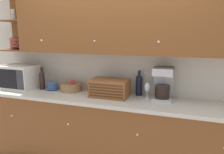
# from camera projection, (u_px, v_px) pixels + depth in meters

# --- Properties ---
(ground_plane) EXTENTS (24.00, 24.00, 0.00)m
(ground_plane) POSITION_uv_depth(u_px,v_px,m) (117.00, 154.00, 3.22)
(ground_plane) COLOR slate
(wall_back) EXTENTS (5.85, 0.06, 2.60)m
(wall_back) POSITION_uv_depth(u_px,v_px,m) (118.00, 67.00, 3.00)
(wall_back) COLOR beige
(wall_back) RESTS_ON ground_plane
(counter_unit) EXTENTS (3.47, 0.63, 0.96)m
(counter_unit) POSITION_uv_depth(u_px,v_px,m) (110.00, 132.00, 2.85)
(counter_unit) COLOR brown
(counter_unit) RESTS_ON ground_plane
(backsplash_panel) EXTENTS (3.45, 0.01, 0.54)m
(backsplash_panel) POSITION_uv_depth(u_px,v_px,m) (117.00, 72.00, 2.98)
(backsplash_panel) COLOR beige
(backsplash_panel) RESTS_ON counter_unit
(upper_cabinets) EXTENTS (3.45, 0.38, 0.89)m
(upper_cabinets) POSITION_uv_depth(u_px,v_px,m) (126.00, 17.00, 2.62)
(upper_cabinets) COLOR brown
(upper_cabinets) RESTS_ON backsplash_panel
(microwave) EXTENTS (0.50, 0.37, 0.34)m
(microwave) POSITION_uv_depth(u_px,v_px,m) (19.00, 77.00, 3.20)
(microwave) COLOR silver
(microwave) RESTS_ON counter_unit
(second_wine_bottle) EXTENTS (0.08, 0.08, 0.32)m
(second_wine_bottle) POSITION_uv_depth(u_px,v_px,m) (42.00, 79.00, 3.12)
(second_wine_bottle) COLOR black
(second_wine_bottle) RESTS_ON counter_unit
(bowl_stack_on_counter) EXTENTS (0.18, 0.18, 0.12)m
(bowl_stack_on_counter) POSITION_uv_depth(u_px,v_px,m) (52.00, 86.00, 3.12)
(bowl_stack_on_counter) COLOR #3D5B93
(bowl_stack_on_counter) RESTS_ON counter_unit
(fruit_basket) EXTENTS (0.29, 0.29, 0.17)m
(fruit_basket) POSITION_uv_depth(u_px,v_px,m) (71.00, 87.00, 3.05)
(fruit_basket) COLOR #937047
(fruit_basket) RESTS_ON counter_unit
(mug) EXTENTS (0.10, 0.09, 0.09)m
(mug) POSITION_uv_depth(u_px,v_px,m) (91.00, 88.00, 3.04)
(mug) COLOR #B73D38
(mug) RESTS_ON counter_unit
(bread_box) EXTENTS (0.48, 0.29, 0.22)m
(bread_box) POSITION_uv_depth(u_px,v_px,m) (110.00, 88.00, 2.76)
(bread_box) COLOR brown
(bread_box) RESTS_ON counter_unit
(wine_bottle) EXTENTS (0.08, 0.08, 0.33)m
(wine_bottle) POSITION_uv_depth(u_px,v_px,m) (139.00, 84.00, 2.82)
(wine_bottle) COLOR black
(wine_bottle) RESTS_ON counter_unit
(wine_glass) EXTENTS (0.07, 0.07, 0.20)m
(wine_glass) POSITION_uv_depth(u_px,v_px,m) (147.00, 88.00, 2.68)
(wine_glass) COLOR silver
(wine_glass) RESTS_ON counter_unit
(coffee_maker) EXTENTS (0.24, 0.25, 0.39)m
(coffee_maker) POSITION_uv_depth(u_px,v_px,m) (163.00, 83.00, 2.64)
(coffee_maker) COLOR #B7B7BC
(coffee_maker) RESTS_ON counter_unit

